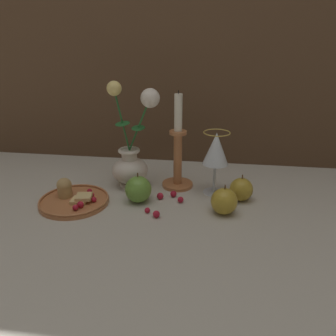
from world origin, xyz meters
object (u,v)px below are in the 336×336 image
(wine_glass, at_px, (216,151))
(plate_with_pastries, at_px, (73,198))
(vase, at_px, (131,156))
(apple_beside_vase, at_px, (224,201))
(apple_near_glass, at_px, (241,189))
(candlestick, at_px, (178,156))
(apple_at_table_edge, at_px, (138,189))

(wine_glass, bearing_deg, plate_with_pastries, -162.73)
(vase, height_order, apple_beside_vase, vase)
(vase, bearing_deg, wine_glass, -3.79)
(apple_beside_vase, height_order, apple_near_glass, apple_beside_vase)
(vase, bearing_deg, apple_beside_vase, -26.22)
(vase, xyz_separation_m, apple_near_glass, (0.33, -0.05, -0.06))
(plate_with_pastries, bearing_deg, candlestick, 28.74)
(wine_glass, xyz_separation_m, apple_beside_vase, (0.03, -0.12, -0.10))
(vase, distance_m, apple_beside_vase, 0.32)
(wine_glass, bearing_deg, apple_beside_vase, -77.42)
(apple_near_glass, bearing_deg, candlestick, 160.15)
(wine_glass, bearing_deg, apple_near_glass, -26.03)
(vase, height_order, apple_near_glass, vase)
(apple_beside_vase, bearing_deg, wine_glass, 102.58)
(vase, bearing_deg, plate_with_pastries, -134.75)
(apple_near_glass, height_order, apple_at_table_edge, apple_at_table_edge)
(wine_glass, relative_size, apple_at_table_edge, 2.16)
(apple_beside_vase, bearing_deg, candlestick, 132.56)
(candlestick, bearing_deg, wine_glass, -15.32)
(apple_near_glass, distance_m, apple_at_table_edge, 0.29)
(candlestick, xyz_separation_m, apple_beside_vase, (0.14, -0.15, -0.07))
(plate_with_pastries, xyz_separation_m, apple_at_table_edge, (0.18, 0.03, 0.02))
(plate_with_pastries, height_order, apple_beside_vase, apple_beside_vase)
(vase, relative_size, wine_glass, 1.71)
(vase, bearing_deg, candlestick, 5.71)
(apple_beside_vase, xyz_separation_m, apple_at_table_edge, (-0.24, 0.03, 0.00))
(vase, xyz_separation_m, candlestick, (0.14, 0.01, 0.00))
(plate_with_pastries, bearing_deg, vase, 45.25)
(candlestick, height_order, apple_near_glass, candlestick)
(vase, relative_size, apple_at_table_edge, 3.68)
(vase, distance_m, apple_near_glass, 0.34)
(vase, relative_size, plate_with_pastries, 1.65)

